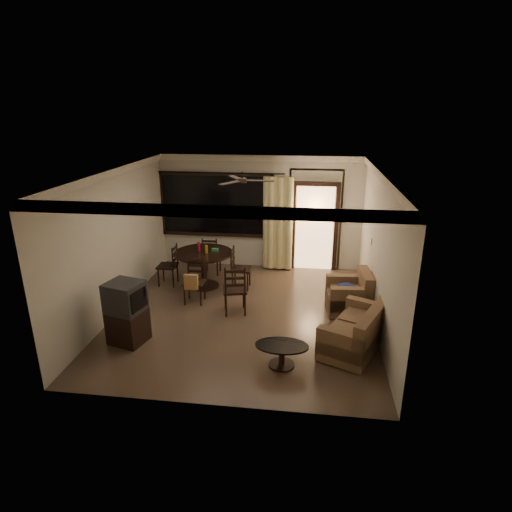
# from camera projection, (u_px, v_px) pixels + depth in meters

# --- Properties ---
(ground) EXTENTS (5.50, 5.50, 0.00)m
(ground) POSITION_uv_depth(u_px,v_px,m) (244.00, 314.00, 8.48)
(ground) COLOR #7F6651
(ground) RESTS_ON ground
(room_shell) EXTENTS (5.50, 6.70, 5.50)m
(room_shell) POSITION_uv_depth(u_px,v_px,m) (282.00, 205.00, 9.45)
(room_shell) COLOR beige
(room_shell) RESTS_ON ground
(dining_table) EXTENTS (1.31, 1.31, 1.04)m
(dining_table) POSITION_uv_depth(u_px,v_px,m) (204.00, 259.00, 9.58)
(dining_table) COLOR black
(dining_table) RESTS_ON ground
(dining_chair_west) EXTENTS (0.42, 0.42, 0.95)m
(dining_chair_west) POSITION_uv_depth(u_px,v_px,m) (169.00, 273.00, 9.80)
(dining_chair_west) COLOR black
(dining_chair_west) RESTS_ON ground
(dining_chair_east) EXTENTS (0.42, 0.42, 0.95)m
(dining_chair_east) POSITION_uv_depth(u_px,v_px,m) (241.00, 276.00, 9.60)
(dining_chair_east) COLOR black
(dining_chair_east) RESTS_ON ground
(dining_chair_south) EXTENTS (0.42, 0.48, 0.95)m
(dining_chair_south) POSITION_uv_depth(u_px,v_px,m) (194.00, 289.00, 8.89)
(dining_chair_south) COLOR black
(dining_chair_south) RESTS_ON ground
(dining_chair_north) EXTENTS (0.42, 0.42, 0.95)m
(dining_chair_north) POSITION_uv_depth(u_px,v_px,m) (212.00, 263.00, 10.44)
(dining_chair_north) COLOR black
(dining_chair_north) RESTS_ON ground
(tv_cabinet) EXTENTS (0.69, 0.66, 1.11)m
(tv_cabinet) POSITION_uv_depth(u_px,v_px,m) (127.00, 312.00, 7.32)
(tv_cabinet) COLOR black
(tv_cabinet) RESTS_ON ground
(sofa) EXTENTS (1.32, 1.65, 0.78)m
(sofa) POSITION_uv_depth(u_px,v_px,m) (358.00, 332.00, 7.17)
(sofa) COLOR #4E3424
(sofa) RESTS_ON ground
(armchair) EXTENTS (0.89, 0.89, 0.83)m
(armchair) POSITION_uv_depth(u_px,v_px,m) (351.00, 296.00, 8.48)
(armchair) COLOR #4E3424
(armchair) RESTS_ON ground
(coffee_table) EXTENTS (0.85, 0.51, 0.37)m
(coffee_table) POSITION_uv_depth(u_px,v_px,m) (282.00, 352.00, 6.72)
(coffee_table) COLOR black
(coffee_table) RESTS_ON ground
(side_chair) EXTENTS (0.55, 0.55, 1.03)m
(side_chair) POSITION_uv_depth(u_px,v_px,m) (235.00, 298.00, 8.44)
(side_chair) COLOR black
(side_chair) RESTS_ON ground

